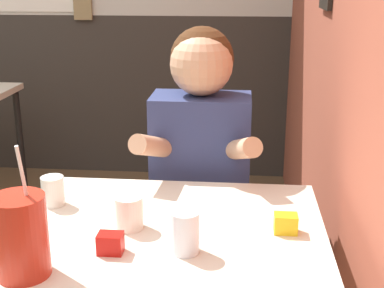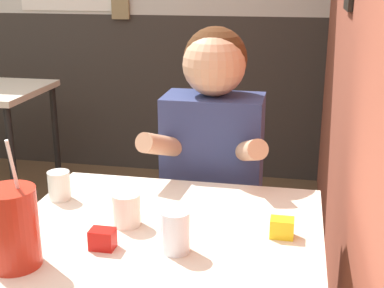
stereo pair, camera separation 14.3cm
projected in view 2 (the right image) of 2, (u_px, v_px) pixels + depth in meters
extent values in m
cube|color=#332D28|center=(110.00, 93.00, 3.83)|extent=(5.97, 0.06, 1.10)
cube|color=beige|center=(161.00, 243.00, 1.36)|extent=(0.82, 0.79, 0.04)
cylinder|color=black|center=(86.00, 278.00, 1.87)|extent=(0.04, 0.04, 0.69)
cylinder|color=black|center=(13.00, 167.00, 2.96)|extent=(0.04, 0.04, 0.69)
cylinder|color=black|center=(56.00, 138.00, 3.47)|extent=(0.04, 0.04, 0.69)
cube|color=navy|center=(211.00, 286.00, 2.03)|extent=(0.31, 0.20, 0.46)
cube|color=navy|center=(213.00, 166.00, 1.88)|extent=(0.34, 0.20, 0.51)
sphere|color=#472814|center=(215.00, 59.00, 1.79)|extent=(0.22, 0.22, 0.22)
sphere|color=tan|center=(214.00, 65.00, 1.77)|extent=(0.21, 0.21, 0.21)
cylinder|color=tan|center=(165.00, 146.00, 1.74)|extent=(0.14, 0.27, 0.15)
cylinder|color=tan|center=(249.00, 151.00, 1.69)|extent=(0.14, 0.27, 0.15)
cylinder|color=#B22819|center=(12.00, 228.00, 1.20)|extent=(0.12, 0.12, 0.19)
cylinder|color=white|center=(13.00, 169.00, 1.15)|extent=(0.01, 0.04, 0.14)
cylinder|color=silver|center=(175.00, 232.00, 1.27)|extent=(0.07, 0.07, 0.10)
cylinder|color=silver|center=(59.00, 185.00, 1.58)|extent=(0.07, 0.07, 0.09)
cylinder|color=silver|center=(126.00, 210.00, 1.41)|extent=(0.07, 0.07, 0.09)
cube|color=#B7140F|center=(102.00, 239.00, 1.30)|extent=(0.06, 0.04, 0.05)
cube|color=yellow|center=(282.00, 228.00, 1.35)|extent=(0.06, 0.04, 0.05)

